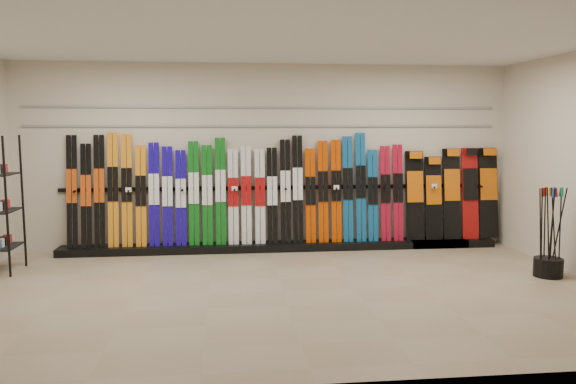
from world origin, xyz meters
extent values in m
plane|color=gray|center=(0.00, 0.00, 0.00)|extent=(8.00, 8.00, 0.00)
plane|color=beige|center=(0.00, 2.50, 1.50)|extent=(8.00, 0.00, 8.00)
plane|color=silver|center=(0.00, 0.00, 3.00)|extent=(8.00, 8.00, 0.00)
cube|color=black|center=(0.22, 2.28, 0.06)|extent=(8.00, 0.40, 0.12)
cube|color=black|center=(-3.05, 2.34, 0.99)|extent=(0.17, 0.23, 1.75)
cube|color=black|center=(-2.84, 2.33, 0.93)|extent=(0.17, 0.22, 1.61)
cube|color=black|center=(-2.64, 2.34, 0.99)|extent=(0.17, 0.23, 1.75)
cube|color=orange|center=(-2.43, 2.34, 1.01)|extent=(0.17, 0.24, 1.79)
cube|color=orange|center=(-2.22, 2.34, 1.00)|extent=(0.17, 0.23, 1.76)
cube|color=orange|center=(-2.01, 2.33, 0.91)|extent=(0.17, 0.21, 1.59)
cube|color=#160893|center=(-1.80, 2.33, 0.93)|extent=(0.17, 0.22, 1.63)
cube|color=#160893|center=(-1.59, 2.33, 0.90)|extent=(0.17, 0.21, 1.56)
cube|color=#160893|center=(-1.39, 2.32, 0.87)|extent=(0.17, 0.20, 1.50)
cube|color=#0C6215|center=(-1.18, 2.33, 0.94)|extent=(0.17, 0.22, 1.64)
cube|color=#0C6215|center=(-0.97, 2.33, 0.91)|extent=(0.17, 0.21, 1.58)
cube|color=#0C6215|center=(-0.76, 2.34, 0.97)|extent=(0.17, 0.23, 1.70)
cube|color=silver|center=(-0.56, 2.32, 0.88)|extent=(0.17, 0.20, 1.52)
cube|color=silver|center=(-0.35, 2.33, 0.90)|extent=(0.17, 0.21, 1.55)
cube|color=silver|center=(-0.13, 2.32, 0.88)|extent=(0.17, 0.20, 1.52)
cube|color=black|center=(0.07, 2.33, 0.89)|extent=(0.17, 0.21, 1.54)
cube|color=black|center=(0.28, 2.33, 0.95)|extent=(0.17, 0.22, 1.67)
cube|color=black|center=(0.48, 2.34, 0.99)|extent=(0.17, 0.23, 1.73)
cube|color=#C33B00|center=(0.69, 2.32, 0.88)|extent=(0.17, 0.20, 1.52)
cube|color=#C33B00|center=(0.90, 2.33, 0.94)|extent=(0.17, 0.22, 1.65)
cube|color=#C33B00|center=(1.11, 2.33, 0.95)|extent=(0.17, 0.22, 1.66)
cube|color=#0E4F87|center=(1.31, 2.34, 0.98)|extent=(0.17, 0.23, 1.72)
cube|color=#0E4F87|center=(1.53, 2.34, 1.01)|extent=(0.17, 0.24, 1.77)
cube|color=#0E4F87|center=(1.73, 2.32, 0.87)|extent=(0.17, 0.20, 1.50)
cube|color=maroon|center=(1.94, 2.33, 0.90)|extent=(0.17, 0.21, 1.56)
cube|color=maroon|center=(2.15, 2.33, 0.91)|extent=(0.17, 0.21, 1.58)
cube|color=black|center=(2.45, 2.35, 0.85)|extent=(0.31, 0.23, 1.47)
cube|color=black|center=(2.77, 2.35, 0.81)|extent=(0.29, 0.21, 1.38)
cube|color=black|center=(3.09, 2.36, 0.87)|extent=(0.30, 0.23, 1.51)
cube|color=#990C0C|center=(3.41, 2.36, 0.88)|extent=(0.28, 0.23, 1.52)
cube|color=black|center=(3.73, 2.36, 0.88)|extent=(0.33, 0.23, 1.52)
cube|color=black|center=(-3.75, 1.35, 0.94)|extent=(0.40, 0.60, 1.88)
cylinder|color=black|center=(3.60, 0.28, 0.12)|extent=(0.38, 0.38, 0.25)
cylinder|color=black|center=(3.46, 0.28, 0.61)|extent=(0.14, 0.10, 1.17)
cylinder|color=black|center=(3.59, 0.39, 0.61)|extent=(0.11, 0.11, 1.18)
cylinder|color=black|center=(3.72, 0.29, 0.61)|extent=(0.14, 0.10, 1.17)
cylinder|color=black|center=(3.64, 0.31, 0.61)|extent=(0.06, 0.07, 1.18)
cylinder|color=black|center=(3.62, 0.23, 0.61)|extent=(0.09, 0.13, 1.18)
cylinder|color=black|center=(3.58, 0.29, 0.61)|extent=(0.12, 0.03, 1.18)
cylinder|color=black|center=(3.57, 0.21, 0.61)|extent=(0.03, 0.07, 1.18)
cylinder|color=black|center=(3.72, 0.25, 0.61)|extent=(0.02, 0.05, 1.18)
cylinder|color=black|center=(3.48, 0.29, 0.61)|extent=(0.10, 0.08, 1.18)
cube|color=gray|center=(0.00, 2.48, 2.00)|extent=(7.60, 0.02, 0.03)
cube|color=gray|center=(0.00, 2.48, 2.30)|extent=(7.60, 0.02, 0.03)
camera|label=1|loc=(-0.66, -6.62, 2.01)|focal=35.00mm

